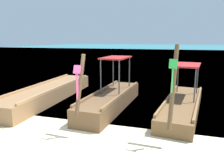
# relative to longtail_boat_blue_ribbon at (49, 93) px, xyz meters

# --- Properties ---
(ground) EXTENTS (120.00, 120.00, 0.00)m
(ground) POSITION_rel_longtail_boat_blue_ribbon_xyz_m (3.18, -3.91, -0.33)
(ground) COLOR beige
(sea_water) EXTENTS (120.00, 120.00, 0.00)m
(sea_water) POSITION_rel_longtail_boat_blue_ribbon_xyz_m (3.18, 57.86, -0.33)
(sea_water) COLOR teal
(sea_water) RESTS_ON ground
(longtail_boat_blue_ribbon) EXTENTS (1.54, 7.21, 2.48)m
(longtail_boat_blue_ribbon) POSITION_rel_longtail_boat_blue_ribbon_xyz_m (0.00, 0.00, 0.00)
(longtail_boat_blue_ribbon) COLOR olive
(longtail_boat_blue_ribbon) RESTS_ON ground
(longtail_boat_pink_ribbon) EXTENTS (1.35, 5.53, 2.42)m
(longtail_boat_pink_ribbon) POSITION_rel_longtail_boat_blue_ribbon_xyz_m (3.21, -0.40, 0.05)
(longtail_boat_pink_ribbon) COLOR brown
(longtail_boat_pink_ribbon) RESTS_ON ground
(longtail_boat_green_ribbon) EXTENTS (1.77, 5.89, 2.71)m
(longtail_boat_green_ribbon) POSITION_rel_longtail_boat_blue_ribbon_xyz_m (6.05, -0.06, -0.01)
(longtail_boat_green_ribbon) COLOR brown
(longtail_boat_green_ribbon) RESTS_ON ground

